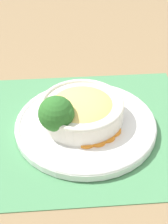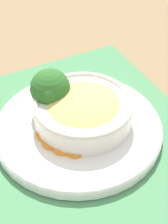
{
  "view_description": "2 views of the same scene",
  "coord_description": "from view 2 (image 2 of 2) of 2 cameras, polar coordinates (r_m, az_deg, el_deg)",
  "views": [
    {
      "loc": [
        0.02,
        0.65,
        0.57
      ],
      "look_at": [
        0.0,
        -0.01,
        0.05
      ],
      "focal_mm": 60.0,
      "sensor_mm": 36.0,
      "label": 1
    },
    {
      "loc": [
        -0.48,
        0.2,
        0.52
      ],
      "look_at": [
        0.01,
        -0.02,
        0.04
      ],
      "focal_mm": 60.0,
      "sensor_mm": 36.0,
      "label": 2
    }
  ],
  "objects": [
    {
      "name": "ground_plane",
      "position": [
        0.74,
        -0.88,
        -3.17
      ],
      "size": [
        4.0,
        4.0,
        0.0
      ],
      "primitive_type": "plane",
      "color": "#8C704C"
    },
    {
      "name": "placemat",
      "position": [
        0.73,
        -0.88,
        -3.06
      ],
      "size": [
        0.52,
        0.47,
        0.0
      ],
      "color": "#4C8C59",
      "rests_on": "ground_plane"
    },
    {
      "name": "plate",
      "position": [
        0.73,
        -0.89,
        -2.32
      ],
      "size": [
        0.32,
        0.32,
        0.02
      ],
      "color": "white",
      "rests_on": "placemat"
    },
    {
      "name": "bowl",
      "position": [
        0.71,
        -0.14,
        0.43
      ],
      "size": [
        0.19,
        0.19,
        0.06
      ],
      "color": "silver",
      "rests_on": "plate"
    },
    {
      "name": "broccoli_floret",
      "position": [
        0.72,
        -5.17,
        3.52
      ],
      "size": [
        0.08,
        0.08,
        0.09
      ],
      "color": "#759E51",
      "rests_on": "plate"
    },
    {
      "name": "carrot_slice_near",
      "position": [
        0.7,
        -5.89,
        -3.39
      ],
      "size": [
        0.04,
        0.04,
        0.01
      ],
      "color": "orange",
      "rests_on": "plate"
    },
    {
      "name": "carrot_slice_middle",
      "position": [
        0.69,
        -4.89,
        -4.57
      ],
      "size": [
        0.04,
        0.04,
        0.01
      ],
      "color": "orange",
      "rests_on": "plate"
    },
    {
      "name": "carrot_slice_far",
      "position": [
        0.68,
        -3.31,
        -5.42
      ],
      "size": [
        0.04,
        0.04,
        0.01
      ],
      "color": "orange",
      "rests_on": "plate"
    },
    {
      "name": "carrot_slice_extra",
      "position": [
        0.67,
        -1.34,
        -5.8
      ],
      "size": [
        0.04,
        0.04,
        0.01
      ],
      "color": "orange",
      "rests_on": "plate"
    }
  ]
}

